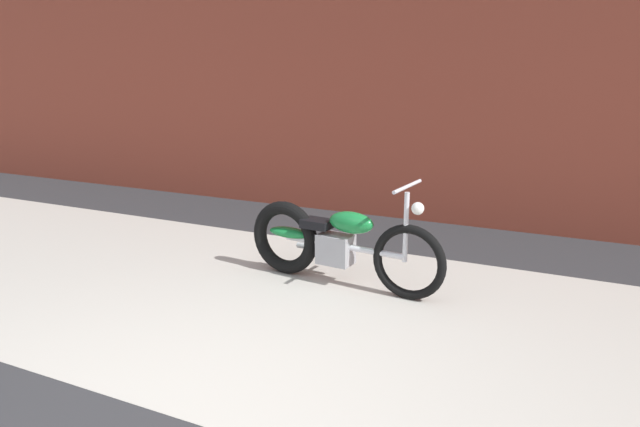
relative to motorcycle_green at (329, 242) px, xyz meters
The scene contains 4 objects.
ground_plane 2.41m from the motorcycle_green, 86.91° to the right, with size 80.00×80.00×0.00m, color #2D2D30.
sidewalk_slab 0.75m from the motorcycle_green, 78.41° to the right, with size 36.00×3.50×0.01m, color #B2ADA3.
brick_building_wall 3.66m from the motorcycle_green, 87.40° to the left, with size 36.00×0.50×5.44m, color brown.
motorcycle_green is the anchor object (origin of this frame).
Camera 1 is at (2.00, -2.28, 1.98)m, focal length 32.03 mm.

